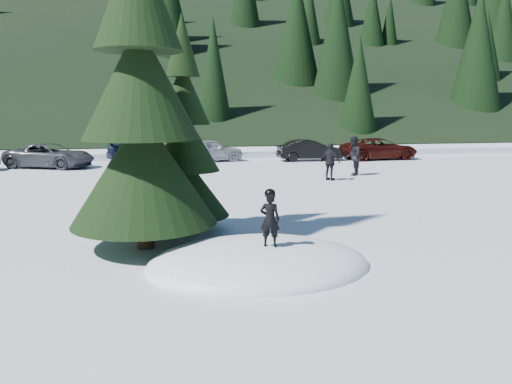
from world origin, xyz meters
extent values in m
plane|color=white|center=(0.00, 0.00, 0.00)|extent=(200.00, 200.00, 0.00)
ellipsoid|color=white|center=(0.00, 0.00, 0.00)|extent=(4.48, 3.52, 0.96)
cylinder|color=black|center=(-2.20, 1.80, 0.70)|extent=(0.38, 0.38, 1.40)
cone|color=black|center=(-2.20, 1.80, 1.79)|extent=(3.20, 3.20, 2.46)
cone|color=black|center=(-2.20, 1.80, 3.65)|extent=(2.54, 2.54, 2.46)
cylinder|color=black|center=(-1.20, 3.20, 0.50)|extent=(0.26, 0.26, 1.00)
cone|color=black|center=(-1.20, 3.20, 1.16)|extent=(2.20, 2.20, 1.52)
cone|color=black|center=(-1.20, 3.20, 2.31)|extent=(1.75, 1.75, 1.52)
cone|color=black|center=(-1.20, 3.20, 3.46)|extent=(1.29, 1.29, 1.52)
cone|color=black|center=(-1.20, 3.20, 4.61)|extent=(0.84, 0.84, 1.52)
imported|color=black|center=(0.15, -0.32, 1.00)|extent=(0.44, 0.36, 1.04)
imported|color=black|center=(7.33, 12.74, 0.92)|extent=(1.04, 1.12, 1.85)
imported|color=black|center=(5.67, 11.32, 0.82)|extent=(0.92, 1.00, 1.65)
imported|color=#43444A|center=(-7.36, 19.10, 0.65)|extent=(5.18, 3.93, 1.31)
imported|color=black|center=(-2.30, 21.69, 0.68)|extent=(5.04, 3.32, 1.36)
imported|color=#9CA0A4|center=(1.36, 20.57, 0.70)|extent=(4.39, 2.61, 1.40)
imported|color=black|center=(7.48, 19.90, 0.65)|extent=(3.93, 1.39, 1.29)
imported|color=#340D09|center=(12.04, 19.80, 0.67)|extent=(4.99, 2.58, 1.34)
camera|label=1|loc=(-2.02, -9.32, 3.04)|focal=35.00mm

